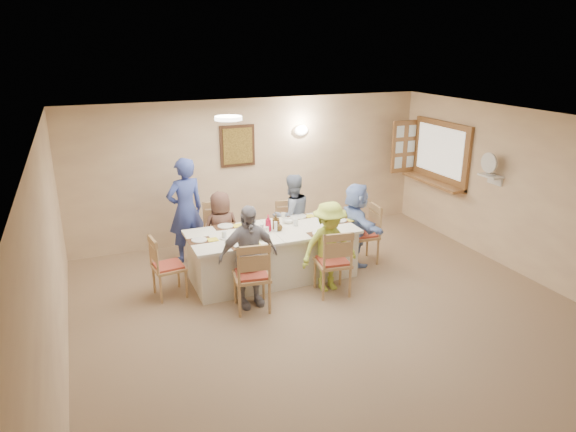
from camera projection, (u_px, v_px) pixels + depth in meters
name	position (u px, v px, depth m)	size (l,w,h in m)	color
ground	(344.00, 325.00, 6.52)	(7.00, 7.00, 0.00)	#927454
room_walls	(349.00, 212.00, 6.03)	(7.00, 7.00, 7.00)	tan
wall_picture	(237.00, 146.00, 8.89)	(0.62, 0.05, 0.72)	#432717
wall_sconce	(301.00, 130.00, 9.24)	(0.26, 0.09, 0.18)	white
ceiling_light	(228.00, 118.00, 6.67)	(0.36, 0.36, 0.05)	white
serving_hatch	(441.00, 153.00, 9.29)	(0.06, 1.50, 1.15)	brown
hatch_sill	(433.00, 182.00, 9.42)	(0.30, 1.50, 0.05)	brown
shutter_door	(404.00, 147.00, 9.86)	(0.55, 0.04, 1.00)	brown
fan_shelf	(491.00, 176.00, 8.11)	(0.22, 0.36, 0.03)	white
desk_fan	(490.00, 167.00, 8.05)	(0.30, 0.30, 0.28)	#A5A5A8
dining_table	(273.00, 254.00, 7.73)	(2.50, 1.06, 0.76)	silver
chair_back_left	(220.00, 234.00, 8.17)	(0.48, 0.48, 1.00)	tan
chair_back_right	(289.00, 228.00, 8.62)	(0.42, 0.42, 0.88)	tan
chair_front_left	(252.00, 274.00, 6.77)	(0.48, 0.48, 1.00)	tan
chair_front_right	(333.00, 261.00, 7.21)	(0.47, 0.47, 0.99)	tan
chair_left_end	(169.00, 266.00, 7.15)	(0.44, 0.44, 0.91)	tan
chair_right_end	(363.00, 234.00, 8.25)	(0.46, 0.46, 0.96)	tan
diner_back_left	(221.00, 230.00, 8.03)	(0.64, 0.46, 1.24)	brown
diner_back_right	(292.00, 216.00, 8.44)	(0.73, 0.59, 1.40)	gray
diner_front_left	(248.00, 256.00, 6.81)	(0.85, 0.40, 1.42)	#96939E
diner_front_right	(329.00, 247.00, 7.26)	(0.87, 0.53, 1.32)	#BED649
diner_right_end	(356.00, 224.00, 8.15)	(0.53, 1.28, 1.34)	#8EADF0
caregiver	(186.00, 210.00, 8.20)	(0.71, 0.56, 1.71)	#384AA2
placemat_fl	(242.00, 246.00, 7.02)	(0.33, 0.24, 0.01)	#472B19
plate_fl	(242.00, 245.00, 7.02)	(0.25, 0.25, 0.02)	white
napkin_fl	(256.00, 245.00, 7.04)	(0.14, 0.14, 0.01)	yellow
placemat_fr	(321.00, 234.00, 7.45)	(0.37, 0.27, 0.01)	#472B19
plate_fr	(321.00, 233.00, 7.45)	(0.26, 0.26, 0.02)	white
napkin_fr	(334.00, 233.00, 7.47)	(0.14, 0.14, 0.01)	yellow
placemat_bl	(226.00, 227.00, 7.76)	(0.35, 0.26, 0.01)	#472B19
plate_bl	(226.00, 226.00, 7.75)	(0.24, 0.24, 0.01)	white
napkin_bl	(238.00, 226.00, 7.77)	(0.15, 0.15, 0.01)	yellow
placemat_br	(298.00, 217.00, 8.19)	(0.33, 0.25, 0.01)	#472B19
plate_br	(298.00, 216.00, 8.18)	(0.26, 0.26, 0.02)	white
napkin_br	(310.00, 216.00, 8.21)	(0.13, 0.13, 0.01)	yellow
placemat_le	(199.00, 241.00, 7.21)	(0.33, 0.25, 0.01)	#472B19
plate_le	(199.00, 240.00, 7.20)	(0.22, 0.22, 0.01)	white
napkin_le	(213.00, 240.00, 7.23)	(0.14, 0.14, 0.01)	yellow
placemat_re	(339.00, 221.00, 8.01)	(0.36, 0.26, 0.01)	#472B19
plate_re	(339.00, 220.00, 8.00)	(0.23, 0.23, 0.01)	white
napkin_re	(351.00, 220.00, 8.03)	(0.13, 0.13, 0.01)	yellow
teacup_a	(228.00, 243.00, 7.01)	(0.12, 0.12, 0.08)	white
teacup_b	(283.00, 215.00, 8.15)	(0.10, 0.10, 0.08)	white
bowl_a	(262.00, 237.00, 7.28)	(0.29, 0.29, 0.05)	white
bowl_b	(288.00, 221.00, 7.91)	(0.23, 0.23, 0.06)	white
condiment_ketchup	(268.00, 223.00, 7.54)	(0.12, 0.12, 0.25)	#B00F2F
condiment_brown	(276.00, 221.00, 7.66)	(0.13, 0.13, 0.22)	#4E3515
condiment_malt	(279.00, 226.00, 7.58)	(0.14, 0.14, 0.14)	#4E3515
drinking_glass	(262.00, 227.00, 7.58)	(0.06, 0.06, 0.10)	silver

